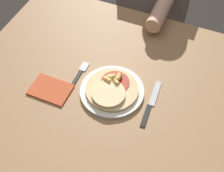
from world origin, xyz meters
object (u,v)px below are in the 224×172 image
at_px(dining_table, 109,104).
at_px(knife, 151,104).
at_px(plate, 112,91).
at_px(fork, 78,76).
at_px(pizza, 111,89).

distance_m(dining_table, knife, 0.21).
height_order(plate, fork, plate).
bearing_deg(fork, plate, -8.03).
bearing_deg(knife, fork, 176.78).
relative_size(dining_table, fork, 6.63).
xyz_separation_m(pizza, knife, (0.16, 0.01, -0.02)).
relative_size(dining_table, knife, 5.26).
height_order(pizza, fork, pizza).
bearing_deg(plate, fork, 171.97).
relative_size(plate, knife, 1.12).
bearing_deg(fork, knife, -3.22).
bearing_deg(plate, pizza, -121.39).
bearing_deg(plate, dining_table, 145.84).
distance_m(pizza, fork, 0.16).
relative_size(plate, fork, 1.41).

